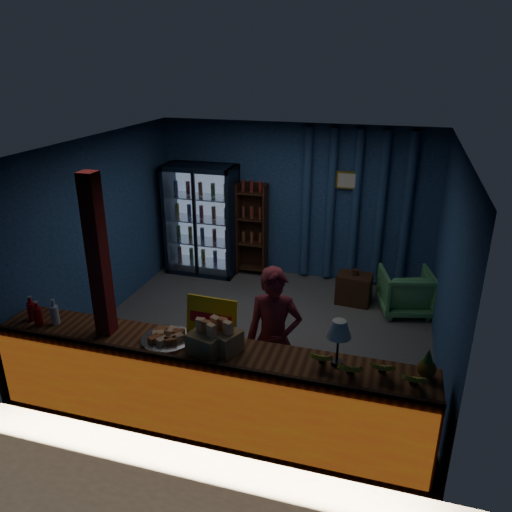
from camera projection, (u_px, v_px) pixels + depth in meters
The scene contains 19 objects.
ground at pixel (258, 335), 6.85m from camera, with size 4.60×4.60×0.00m, color #515154.
room_walls at pixel (258, 227), 6.27m from camera, with size 4.60×4.60×4.60m.
counter at pixel (205, 389), 4.98m from camera, with size 4.40×0.57×0.99m.
support_post at pixel (104, 301), 4.96m from camera, with size 0.16×0.16×2.60m, color maroon.
beverage_cooler at pixel (203, 220), 8.62m from camera, with size 1.20×0.62×1.90m.
bottle_shelf at pixel (253, 229), 8.57m from camera, with size 0.50×0.28×1.60m.
curtain_folds at pixel (355, 208), 8.01m from camera, with size 1.74×0.14×2.50m.
framed_picture at pixel (347, 180), 7.84m from camera, with size 0.36×0.04×0.28m.
shopkeeper at pixel (274, 339), 5.23m from camera, with size 0.58×0.38×1.60m, color maroon.
green_chair at pixel (406, 291), 7.37m from camera, with size 0.71×0.73×0.67m, color #53A762.
side_table at pixel (354, 289), 7.68m from camera, with size 0.54×0.42×0.56m.
yellow_sign at pixel (211, 318), 4.92m from camera, with size 0.53×0.12×0.42m.
soda_bottles at pixel (41, 313), 5.21m from camera, with size 0.37×0.17×0.28m.
snack_box_left at pixel (206, 341), 4.69m from camera, with size 0.36×0.32×0.33m.
snack_box_centre at pixel (223, 339), 4.73m from camera, with size 0.39×0.36×0.33m.
pastry_tray at pixel (167, 338), 4.92m from camera, with size 0.51×0.51×0.08m.
banana_bunches at pixel (366, 367), 4.36m from camera, with size 1.04×0.30×0.17m.
table_lamp at pixel (339, 331), 4.42m from camera, with size 0.23×0.23×0.45m.
pineapple at pixel (427, 366), 4.32m from camera, with size 0.16×0.16×0.28m.
Camera 1 is at (1.67, -5.72, 3.56)m, focal length 35.00 mm.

